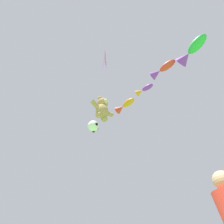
{
  "coord_description": "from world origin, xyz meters",
  "views": [
    {
      "loc": [
        -4.26,
        0.36,
        0.91
      ],
      "look_at": [
        1.03,
        5.58,
        8.52
      ],
      "focal_mm": 24.0,
      "sensor_mm": 36.0,
      "label": 1
    }
  ],
  "objects_px": {
    "fish_kite_crimson": "(161,70)",
    "diamond_kite": "(105,59)",
    "teddy_bear_kite": "(102,109)",
    "fish_kite_violet": "(143,90)",
    "soccer_ball_kite": "(93,126)",
    "fish_kite_tangerine": "(124,106)",
    "fish_kite_emerald": "(191,51)"
  },
  "relations": [
    {
      "from": "fish_kite_crimson",
      "to": "diamond_kite",
      "type": "bearing_deg",
      "value": 133.37
    },
    {
      "from": "teddy_bear_kite",
      "to": "fish_kite_violet",
      "type": "relative_size",
      "value": 1.47
    },
    {
      "from": "soccer_ball_kite",
      "to": "fish_kite_tangerine",
      "type": "relative_size",
      "value": 0.38
    },
    {
      "from": "teddy_bear_kite",
      "to": "soccer_ball_kite",
      "type": "relative_size",
      "value": 2.81
    },
    {
      "from": "diamond_kite",
      "to": "fish_kite_tangerine",
      "type": "bearing_deg",
      "value": 19.29
    },
    {
      "from": "fish_kite_tangerine",
      "to": "teddy_bear_kite",
      "type": "bearing_deg",
      "value": 178.01
    },
    {
      "from": "fish_kite_crimson",
      "to": "diamond_kite",
      "type": "relative_size",
      "value": 0.66
    },
    {
      "from": "fish_kite_violet",
      "to": "diamond_kite",
      "type": "height_order",
      "value": "diamond_kite"
    },
    {
      "from": "soccer_ball_kite",
      "to": "fish_kite_tangerine",
      "type": "distance_m",
      "value": 5.17
    },
    {
      "from": "teddy_bear_kite",
      "to": "fish_kite_tangerine",
      "type": "relative_size",
      "value": 1.07
    },
    {
      "from": "fish_kite_tangerine",
      "to": "diamond_kite",
      "type": "xyz_separation_m",
      "value": [
        -3.88,
        -1.36,
        1.92
      ]
    },
    {
      "from": "soccer_ball_kite",
      "to": "diamond_kite",
      "type": "relative_size",
      "value": 0.27
    },
    {
      "from": "soccer_ball_kite",
      "to": "fish_kite_emerald",
      "type": "xyz_separation_m",
      "value": [
        2.27,
        -7.1,
        3.83
      ]
    },
    {
      "from": "fish_kite_tangerine",
      "to": "diamond_kite",
      "type": "distance_m",
      "value": 4.53
    },
    {
      "from": "fish_kite_tangerine",
      "to": "fish_kite_emerald",
      "type": "distance_m",
      "value": 6.8
    },
    {
      "from": "fish_kite_violet",
      "to": "fish_kite_crimson",
      "type": "xyz_separation_m",
      "value": [
        -0.24,
        -1.96,
        0.44
      ]
    },
    {
      "from": "fish_kite_tangerine",
      "to": "fish_kite_violet",
      "type": "relative_size",
      "value": 1.38
    },
    {
      "from": "fish_kite_violet",
      "to": "teddy_bear_kite",
      "type": "bearing_deg",
      "value": 126.51
    },
    {
      "from": "teddy_bear_kite",
      "to": "soccer_ball_kite",
      "type": "height_order",
      "value": "teddy_bear_kite"
    },
    {
      "from": "diamond_kite",
      "to": "teddy_bear_kite",
      "type": "bearing_deg",
      "value": 48.66
    },
    {
      "from": "fish_kite_violet",
      "to": "diamond_kite",
      "type": "relative_size",
      "value": 0.51
    },
    {
      "from": "fish_kite_tangerine",
      "to": "diamond_kite",
      "type": "relative_size",
      "value": 0.71
    },
    {
      "from": "teddy_bear_kite",
      "to": "fish_kite_crimson",
      "type": "xyz_separation_m",
      "value": [
        1.75,
        -4.65,
        2.19
      ]
    },
    {
      "from": "fish_kite_tangerine",
      "to": "fish_kite_crimson",
      "type": "distance_m",
      "value": 4.64
    },
    {
      "from": "fish_kite_tangerine",
      "to": "fish_kite_crimson",
      "type": "height_order",
      "value": "fish_kite_tangerine"
    },
    {
      "from": "fish_kite_crimson",
      "to": "fish_kite_emerald",
      "type": "xyz_separation_m",
      "value": [
        0.07,
        -2.19,
        -0.2
      ]
    },
    {
      "from": "fish_kite_violet",
      "to": "fish_kite_crimson",
      "type": "height_order",
      "value": "fish_kite_crimson"
    },
    {
      "from": "fish_kite_tangerine",
      "to": "fish_kite_crimson",
      "type": "xyz_separation_m",
      "value": [
        -0.86,
        -4.55,
        -0.13
      ]
    },
    {
      "from": "diamond_kite",
      "to": "fish_kite_violet",
      "type": "bearing_deg",
      "value": -20.83
    },
    {
      "from": "soccer_ball_kite",
      "to": "fish_kite_tangerine",
      "type": "bearing_deg",
      "value": -6.6
    },
    {
      "from": "fish_kite_emerald",
      "to": "soccer_ball_kite",
      "type": "bearing_deg",
      "value": 107.71
    },
    {
      "from": "fish_kite_violet",
      "to": "diamond_kite",
      "type": "distance_m",
      "value": 4.29
    }
  ]
}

